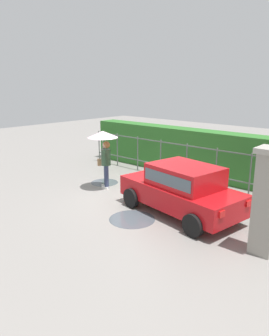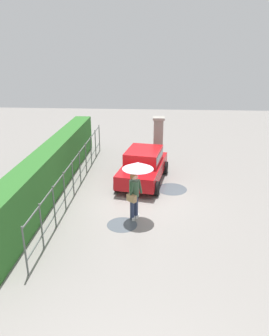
% 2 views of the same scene
% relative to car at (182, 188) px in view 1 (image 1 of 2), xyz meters
% --- Properties ---
extents(ground_plane, '(40.00, 40.00, 0.00)m').
position_rel_car_xyz_m(ground_plane, '(-1.78, 0.19, -0.80)').
color(ground_plane, gray).
extents(car, '(3.93, 2.35, 1.48)m').
position_rel_car_xyz_m(car, '(0.00, 0.00, 0.00)').
color(car, '#B71116').
rests_on(car, ground).
extents(pedestrian, '(1.07, 1.07, 2.11)m').
position_rel_car_xyz_m(pedestrian, '(-3.40, 0.10, 0.82)').
color(pedestrian, '#2D3856').
rests_on(pedestrian, ground).
extents(gate_pillar, '(0.60, 0.60, 2.42)m').
position_rel_car_xyz_m(gate_pillar, '(2.61, -0.65, 0.44)').
color(gate_pillar, gray).
rests_on(gate_pillar, ground).
extents(fence_section, '(11.35, 0.05, 1.50)m').
position_rel_car_xyz_m(fence_section, '(-1.03, 2.79, 0.02)').
color(fence_section, '#59605B').
rests_on(fence_section, ground).
extents(hedge_row, '(12.30, 0.90, 1.90)m').
position_rel_car_xyz_m(hedge_row, '(-1.03, 3.80, 0.15)').
color(hedge_row, '#2D6B28').
rests_on(hedge_row, ground).
extents(puddle_near, '(1.31, 1.31, 0.00)m').
position_rel_car_xyz_m(puddle_near, '(-0.80, -1.27, -0.80)').
color(puddle_near, '#4C545B').
rests_on(puddle_near, ground).
extents(puddle_far, '(1.05, 1.05, 0.00)m').
position_rel_car_xyz_m(puddle_far, '(-3.91, 0.55, -0.80)').
color(puddle_far, '#4C545B').
rests_on(puddle_far, ground).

